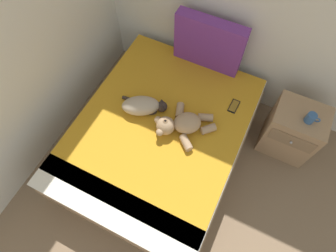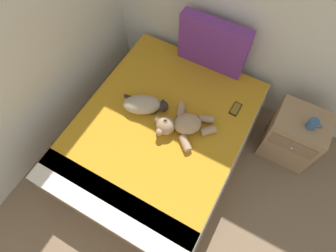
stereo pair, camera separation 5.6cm
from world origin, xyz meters
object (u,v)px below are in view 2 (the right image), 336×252
Objects in this scene: teddy_bear at (181,125)px; cell_phone at (236,109)px; nightstand at (293,136)px; patterned_cushion at (213,45)px; mug at (313,124)px; cat at (144,105)px; bed at (160,138)px.

cell_phone is (0.35, 0.43, -0.07)m from teddy_bear.
cell_phone is 0.63m from nightstand.
cell_phone is 0.25× the size of nightstand.
patterned_cushion reaches higher than mug.
cell_phone is at bearing -173.41° from mug.
patterned_cushion reaches higher than cat.
cat is 0.74× the size of nightstand.
mug is at bearing 27.06° from teddy_bear.
cell_phone is at bearing 28.78° from cat.
cat is 2.92× the size of cell_phone.
teddy_bear is at bearing 19.08° from bed.
patterned_cushion is 1.12m from mug.
cat is 3.68× the size of mug.
cell_phone is at bearing 50.92° from teddy_bear.
cat is at bearing -151.22° from cell_phone.
cat is at bearing -110.69° from patterned_cushion.
teddy_bear reaches higher than nightstand.
nightstand is at bearing 134.13° from mug.
cell_phone is 0.65m from mug.
mug is (1.37, 0.48, 0.08)m from cat.
cell_phone is (0.44, -0.38, -0.26)m from patterned_cushion.
patterned_cushion is 1.15m from nightstand.
cat is at bearing 157.74° from bed.
patterned_cushion is 1.11× the size of nightstand.
cat is 0.39m from teddy_bear.
patterned_cushion is 0.63m from cell_phone.
bed is 4.30× the size of cat.
teddy_bear reaches higher than bed.
mug is (0.63, 0.07, 0.14)m from cell_phone.
nightstand is (1.11, 0.61, 0.05)m from bed.
cat is (-0.30, -0.78, -0.19)m from patterned_cushion.
cat is at bearing -160.77° from mug.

